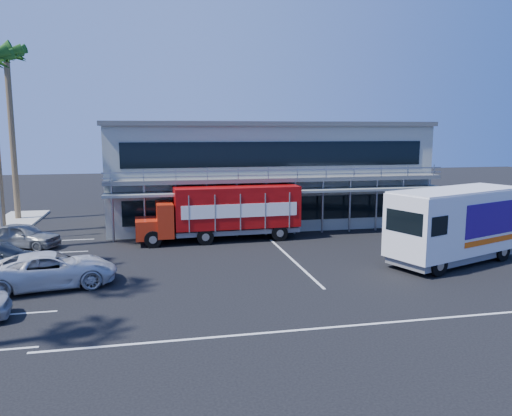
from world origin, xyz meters
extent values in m
plane|color=black|center=(0.00, 0.00, 0.00)|extent=(120.00, 120.00, 0.00)
cube|color=#A2A699|center=(3.00, 15.00, 3.50)|extent=(22.00, 10.00, 7.00)
cube|color=#515454|center=(3.00, 15.00, 7.15)|extent=(22.40, 10.40, 0.30)
cube|color=#515454|center=(3.00, 9.40, 3.60)|extent=(22.00, 1.20, 0.25)
cube|color=gray|center=(3.00, 8.85, 4.10)|extent=(22.00, 0.08, 0.90)
cube|color=slate|center=(3.00, 9.10, 2.90)|extent=(22.00, 1.80, 0.15)
cube|color=black|center=(3.00, 9.98, 1.60)|extent=(20.00, 0.06, 1.60)
cube|color=black|center=(3.00, 9.98, 5.20)|extent=(20.00, 0.06, 1.60)
cylinder|color=brown|center=(-15.10, 18.50, 6.00)|extent=(0.44, 0.44, 12.00)
sphere|color=#1B4E16|center=(-15.10, 18.50, 12.20)|extent=(1.10, 1.10, 1.10)
cube|color=#B2240E|center=(-5.49, 8.31, 0.95)|extent=(1.41, 2.19, 1.14)
cube|color=#B2240E|center=(-4.44, 8.35, 1.48)|extent=(1.04, 2.42, 2.00)
cube|color=black|center=(-4.44, 8.35, 2.05)|extent=(0.12, 2.03, 0.67)
cube|color=#AD0A0B|center=(-0.05, 8.50, 2.10)|extent=(7.71, 2.65, 2.48)
cube|color=slate|center=(-0.05, 8.50, 0.62)|extent=(7.70, 2.29, 0.29)
cube|color=white|center=(-0.01, 7.30, 2.00)|extent=(7.02, 0.27, 0.81)
cube|color=white|center=(-0.09, 9.70, 2.00)|extent=(7.02, 0.27, 0.81)
cylinder|color=black|center=(-5.16, 7.27, 0.50)|extent=(1.00, 0.31, 0.99)
cylinder|color=black|center=(-5.24, 9.37, 0.50)|extent=(1.00, 0.31, 0.99)
cylinder|color=black|center=(-2.11, 7.38, 0.50)|extent=(1.00, 0.31, 0.99)
cylinder|color=black|center=(-2.19, 9.48, 0.50)|extent=(1.00, 0.31, 0.99)
cylinder|color=black|center=(2.46, 7.54, 0.50)|extent=(1.00, 0.31, 0.99)
cylinder|color=black|center=(2.39, 9.64, 0.50)|extent=(1.00, 0.31, 0.99)
cube|color=silver|center=(10.00, 0.86, 2.16)|extent=(8.21, 5.23, 3.11)
cube|color=slate|center=(10.00, 0.86, 0.44)|extent=(7.83, 4.88, 0.39)
cube|color=black|center=(6.38, -0.51, 2.50)|extent=(0.83, 2.07, 1.05)
cube|color=silver|center=(10.00, 0.86, 3.75)|extent=(8.05, 5.13, 0.09)
cube|color=#2C0B6A|center=(11.31, -0.09, 2.39)|extent=(3.75, 1.44, 1.66)
cube|color=#2C0B6A|center=(10.36, 2.43, 2.39)|extent=(3.75, 1.44, 1.66)
cube|color=#F2590C|center=(11.31, -0.09, 1.28)|extent=(3.75, 1.43, 0.28)
cylinder|color=black|center=(7.82, -1.22, 0.53)|extent=(1.10, 0.64, 1.07)
cylinder|color=black|center=(6.99, 0.98, 0.53)|extent=(1.10, 0.64, 1.07)
cylinder|color=black|center=(12.60, 0.58, 0.53)|extent=(1.10, 0.64, 1.07)
cylinder|color=black|center=(11.77, 2.78, 0.53)|extent=(1.10, 0.64, 1.07)
imported|color=silver|center=(-9.50, 0.80, 0.76)|extent=(5.85, 3.46, 1.53)
imported|color=slate|center=(-12.50, 8.84, 0.72)|extent=(4.57, 3.17, 1.44)
camera|label=1|loc=(-5.08, -21.49, 6.75)|focal=35.00mm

